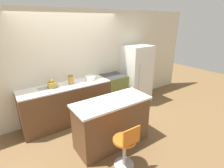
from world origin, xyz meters
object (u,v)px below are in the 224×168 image
Objects in this scene: refrigerator at (136,74)px; mixing_bowl at (90,78)px; kettle at (52,84)px; stool_chair at (125,147)px; oven_range at (114,91)px.

mixing_bowl is (-1.49, 0.05, 0.15)m from refrigerator.
mixing_bowl is at bearing 0.00° from kettle.
kettle is (-0.55, 1.92, 0.63)m from stool_chair.
kettle is at bearing 179.05° from oven_range.
oven_range is at bearing -2.26° from mixing_bowl.
stool_chair is 4.01× the size of kettle.
stool_chair is 3.16× the size of mixing_bowl.
stool_chair is at bearing -101.77° from mixing_bowl.
kettle is (-2.44, 0.05, 0.19)m from refrigerator.
kettle reaches higher than oven_range.
oven_range is 3.61× the size of mixing_bowl.
mixing_bowl reaches higher than oven_range.
refrigerator is 8.11× the size of kettle.
mixing_bowl is (0.94, 0.00, -0.03)m from kettle.
refrigerator is 2.02× the size of stool_chair.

